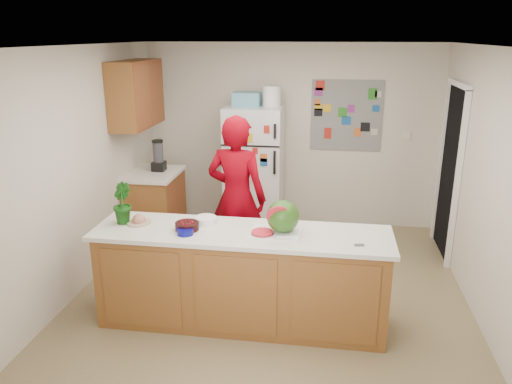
# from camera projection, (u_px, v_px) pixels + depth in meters

# --- Properties ---
(floor) EXTENTS (4.00, 4.50, 0.02)m
(floor) POSITION_uv_depth(u_px,v_px,m) (270.00, 297.00, 5.18)
(floor) COLOR brown
(floor) RESTS_ON ground
(wall_back) EXTENTS (4.00, 0.02, 2.50)m
(wall_back) POSITION_uv_depth(u_px,v_px,m) (291.00, 136.00, 6.92)
(wall_back) COLOR beige
(wall_back) RESTS_ON ground
(wall_left) EXTENTS (0.02, 4.50, 2.50)m
(wall_left) POSITION_uv_depth(u_px,v_px,m) (75.00, 173.00, 5.08)
(wall_left) COLOR beige
(wall_left) RESTS_ON ground
(wall_right) EXTENTS (0.02, 4.50, 2.50)m
(wall_right) POSITION_uv_depth(u_px,v_px,m) (491.00, 191.00, 4.51)
(wall_right) COLOR beige
(wall_right) RESTS_ON ground
(ceiling) EXTENTS (4.00, 4.50, 0.02)m
(ceiling) POSITION_uv_depth(u_px,v_px,m) (272.00, 45.00, 4.41)
(ceiling) COLOR white
(ceiling) RESTS_ON wall_back
(doorway) EXTENTS (0.03, 0.85, 2.04)m
(doorway) POSITION_uv_depth(u_px,v_px,m) (450.00, 173.00, 5.95)
(doorway) COLOR black
(doorway) RESTS_ON ground
(peninsula_base) EXTENTS (2.60, 0.62, 0.88)m
(peninsula_base) POSITION_uv_depth(u_px,v_px,m) (242.00, 279.00, 4.60)
(peninsula_base) COLOR brown
(peninsula_base) RESTS_ON floor
(peninsula_top) EXTENTS (2.68, 0.70, 0.04)m
(peninsula_top) POSITION_uv_depth(u_px,v_px,m) (241.00, 233.00, 4.46)
(peninsula_top) COLOR silver
(peninsula_top) RESTS_ON peninsula_base
(side_counter_base) EXTENTS (0.60, 0.80, 0.86)m
(side_counter_base) POSITION_uv_depth(u_px,v_px,m) (155.00, 207.00, 6.56)
(side_counter_base) COLOR brown
(side_counter_base) RESTS_ON floor
(side_counter_top) EXTENTS (0.64, 0.84, 0.04)m
(side_counter_top) POSITION_uv_depth(u_px,v_px,m) (153.00, 174.00, 6.42)
(side_counter_top) COLOR silver
(side_counter_top) RESTS_ON side_counter_base
(upper_cabinets) EXTENTS (0.35, 1.00, 0.80)m
(upper_cabinets) POSITION_uv_depth(u_px,v_px,m) (136.00, 94.00, 6.08)
(upper_cabinets) COLOR brown
(upper_cabinets) RESTS_ON wall_left
(refrigerator) EXTENTS (0.75, 0.70, 1.70)m
(refrigerator) POSITION_uv_depth(u_px,v_px,m) (254.00, 169.00, 6.75)
(refrigerator) COLOR silver
(refrigerator) RESTS_ON floor
(fridge_top_bin) EXTENTS (0.35, 0.28, 0.18)m
(fridge_top_bin) POSITION_uv_depth(u_px,v_px,m) (247.00, 99.00, 6.48)
(fridge_top_bin) COLOR #5999B2
(fridge_top_bin) RESTS_ON refrigerator
(photo_collage) EXTENTS (0.95, 0.01, 0.95)m
(photo_collage) POSITION_uv_depth(u_px,v_px,m) (346.00, 116.00, 6.71)
(photo_collage) COLOR slate
(photo_collage) RESTS_ON wall_back
(person) EXTENTS (0.73, 0.54, 1.81)m
(person) POSITION_uv_depth(u_px,v_px,m) (237.00, 198.00, 5.39)
(person) COLOR #74000B
(person) RESTS_ON floor
(blender_appliance) EXTENTS (0.13, 0.13, 0.38)m
(blender_appliance) POSITION_uv_depth(u_px,v_px,m) (158.00, 156.00, 6.44)
(blender_appliance) COLOR black
(blender_appliance) RESTS_ON side_counter_top
(cutting_board) EXTENTS (0.47, 0.37, 0.01)m
(cutting_board) POSITION_uv_depth(u_px,v_px,m) (276.00, 233.00, 4.40)
(cutting_board) COLOR silver
(cutting_board) RESTS_ON peninsula_top
(watermelon) EXTENTS (0.29, 0.29, 0.29)m
(watermelon) POSITION_uv_depth(u_px,v_px,m) (283.00, 216.00, 4.37)
(watermelon) COLOR #245614
(watermelon) RESTS_ON cutting_board
(watermelon_slice) EXTENTS (0.19, 0.19, 0.02)m
(watermelon_slice) POSITION_uv_depth(u_px,v_px,m) (262.00, 232.00, 4.37)
(watermelon_slice) COLOR red
(watermelon_slice) RESTS_ON cutting_board
(cherry_bowl) EXTENTS (0.24, 0.24, 0.07)m
(cherry_bowl) POSITION_uv_depth(u_px,v_px,m) (187.00, 226.00, 4.48)
(cherry_bowl) COLOR black
(cherry_bowl) RESTS_ON peninsula_top
(white_bowl) EXTENTS (0.23, 0.23, 0.06)m
(white_bowl) POSITION_uv_depth(u_px,v_px,m) (206.00, 220.00, 4.64)
(white_bowl) COLOR white
(white_bowl) RESTS_ON peninsula_top
(cobalt_bowl) EXTENTS (0.19, 0.19, 0.05)m
(cobalt_bowl) POSITION_uv_depth(u_px,v_px,m) (185.00, 232.00, 4.38)
(cobalt_bowl) COLOR #080965
(cobalt_bowl) RESTS_ON peninsula_top
(plate) EXTENTS (0.23, 0.23, 0.02)m
(plate) POSITION_uv_depth(u_px,v_px,m) (139.00, 223.00, 4.64)
(plate) COLOR beige
(plate) RESTS_ON peninsula_top
(paper_towel) EXTENTS (0.23, 0.21, 0.02)m
(paper_towel) POSITION_uv_depth(u_px,v_px,m) (288.00, 234.00, 4.38)
(paper_towel) COLOR white
(paper_towel) RESTS_ON peninsula_top
(keys) EXTENTS (0.09, 0.05, 0.01)m
(keys) POSITION_uv_depth(u_px,v_px,m) (359.00, 245.00, 4.15)
(keys) COLOR slate
(keys) RESTS_ON peninsula_top
(potted_plant) EXTENTS (0.26, 0.27, 0.38)m
(potted_plant) POSITION_uv_depth(u_px,v_px,m) (121.00, 203.00, 4.61)
(potted_plant) COLOR #123D15
(potted_plant) RESTS_ON peninsula_top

